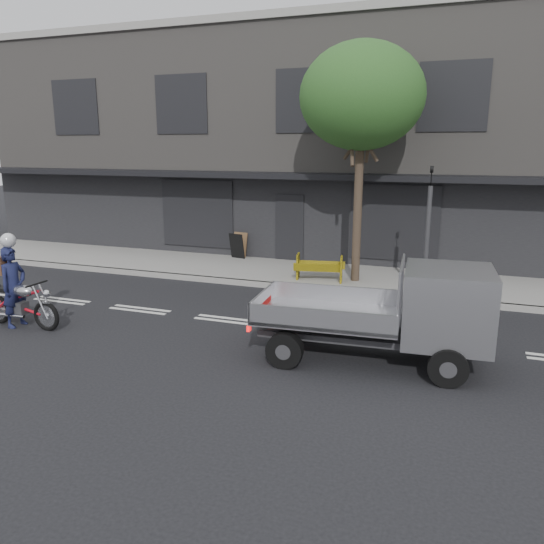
{
  "coord_description": "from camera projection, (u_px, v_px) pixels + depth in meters",
  "views": [
    {
      "loc": [
        4.98,
        -10.8,
        4.0
      ],
      "look_at": [
        0.93,
        0.5,
        1.13
      ],
      "focal_mm": 35.0,
      "sensor_mm": 36.0,
      "label": 1
    }
  ],
  "objects": [
    {
      "name": "street_tree",
      "position": [
        362.0,
        97.0,
        14.35
      ],
      "size": [
        3.4,
        3.4,
        6.74
      ],
      "color": "#382B21",
      "rests_on": "ground"
    },
    {
      "name": "kerb",
      "position": [
        272.0,
        285.0,
        15.28
      ],
      "size": [
        32.0,
        0.2,
        0.15
      ],
      "primitive_type": "cube",
      "color": "gray",
      "rests_on": "ground"
    },
    {
      "name": "construction_barrier",
      "position": [
        318.0,
        269.0,
        15.27
      ],
      "size": [
        1.47,
        0.81,
        0.78
      ],
      "primitive_type": null,
      "rotation": [
        0.0,
        0.0,
        0.19
      ],
      "color": "yellow",
      "rests_on": "sidewalk"
    },
    {
      "name": "motorcycle",
      "position": [
        21.0,
        303.0,
        11.9
      ],
      "size": [
        2.11,
        0.61,
        1.08
      ],
      "rotation": [
        0.0,
        0.0,
        -0.02
      ],
      "color": "black",
      "rests_on": "ground"
    },
    {
      "name": "flatbed_ute",
      "position": [
        424.0,
        308.0,
        9.61
      ],
      "size": [
        4.35,
        2.01,
        1.97
      ],
      "rotation": [
        0.0,
        0.0,
        0.07
      ],
      "color": "black",
      "rests_on": "ground"
    },
    {
      "name": "sidewalk",
      "position": [
        289.0,
        273.0,
        16.74
      ],
      "size": [
        32.0,
        3.2,
        0.15
      ],
      "primitive_type": "cube",
      "color": "gray",
      "rests_on": "ground"
    },
    {
      "name": "building_main",
      "position": [
        339.0,
        146.0,
        21.87
      ],
      "size": [
        26.0,
        10.0,
        8.0
      ],
      "primitive_type": "cube",
      "color": "slate",
      "rests_on": "ground"
    },
    {
      "name": "ground",
      "position": [
        227.0,
        320.0,
        12.46
      ],
      "size": [
        80.0,
        80.0,
        0.0
      ],
      "primitive_type": "plane",
      "color": "black",
      "rests_on": "ground"
    },
    {
      "name": "sandwich_board",
      "position": [
        237.0,
        246.0,
        18.46
      ],
      "size": [
        0.62,
        0.48,
        0.88
      ],
      "primitive_type": null,
      "rotation": [
        0.0,
        0.0,
        -0.23
      ],
      "color": "black",
      "rests_on": "sidewalk"
    },
    {
      "name": "traffic_light_pole",
      "position": [
        427.0,
        238.0,
        13.76
      ],
      "size": [
        0.12,
        0.12,
        3.5
      ],
      "color": "#2D2D30",
      "rests_on": "ground"
    },
    {
      "name": "rider",
      "position": [
        14.0,
        287.0,
        11.86
      ],
      "size": [
        0.45,
        0.68,
        1.82
      ],
      "primitive_type": "imported",
      "rotation": [
        0.0,
        0.0,
        1.55
      ],
      "color": "#161A3D",
      "rests_on": "ground"
    }
  ]
}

